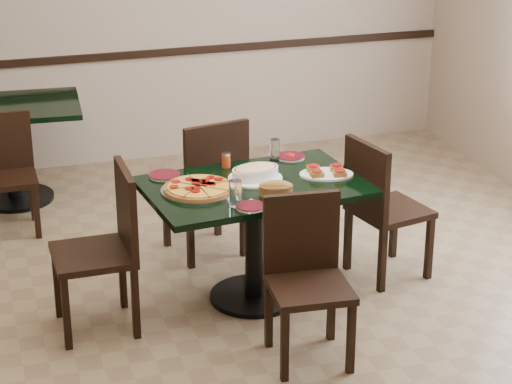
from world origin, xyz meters
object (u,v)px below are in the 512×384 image
object	(u,v)px
main_table	(254,213)
back_chair_near	(7,167)
chair_right	(380,202)
pepperoni_pizza	(199,188)
bread_basket	(276,188)
back_table	(10,134)
chair_near	(306,269)
lasagna_casserole	(255,172)
chair_left	(108,240)
bruschetta_platter	(326,172)
chair_far	(210,181)

from	to	relation	value
main_table	back_chair_near	distance (m)	2.03
main_table	chair_right	bearing A→B (deg)	-2.31
back_chair_near	pepperoni_pizza	world-z (taller)	back_chair_near
pepperoni_pizza	bread_basket	distance (m)	0.45
back_table	bread_basket	size ratio (longest dim) A/B	5.00
chair_near	lasagna_casserole	xyz separation A→B (m)	(-0.06, 0.74, 0.29)
chair_left	bruschetta_platter	size ratio (longest dim) A/B	2.58
main_table	pepperoni_pizza	size ratio (longest dim) A/B	3.07
chair_near	chair_left	world-z (taller)	chair_left
pepperoni_pizza	bread_basket	world-z (taller)	bread_basket
main_table	back_table	size ratio (longest dim) A/B	1.22
chair_right	bread_basket	xyz separation A→B (m)	(-0.76, -0.26, 0.28)
chair_right	pepperoni_pizza	bearing A→B (deg)	80.61
back_chair_near	bread_basket	size ratio (longest dim) A/B	3.77
lasagna_casserole	bread_basket	xyz separation A→B (m)	(0.04, -0.27, -0.01)
chair_near	chair_left	bearing A→B (deg)	152.28
chair_far	chair_near	bearing A→B (deg)	86.48
pepperoni_pizza	chair_near	bearing A→B (deg)	-57.61
pepperoni_pizza	chair_left	bearing A→B (deg)	-174.09
bruschetta_platter	back_chair_near	bearing A→B (deg)	154.99
chair_left	bread_basket	xyz separation A→B (m)	(0.95, -0.13, 0.25)
bread_basket	back_chair_near	bearing A→B (deg)	141.18
chair_far	chair_right	xyz separation A→B (m)	(0.93, -0.61, -0.02)
main_table	back_table	world-z (taller)	same
back_table	lasagna_casserole	bearing A→B (deg)	-52.91
back_chair_near	bread_basket	bearing A→B (deg)	-50.81
back_table	chair_right	distance (m)	2.89
bruschetta_platter	chair_right	bearing A→B (deg)	23.12
chair_near	bread_basket	world-z (taller)	chair_near
chair_near	back_chair_near	size ratio (longest dim) A/B	1.09
back_table	chair_near	xyz separation A→B (m)	(1.35, -2.73, -0.02)
main_table	chair_near	xyz separation A→B (m)	(0.08, -0.67, -0.07)
main_table	back_chair_near	size ratio (longest dim) A/B	1.62
pepperoni_pizza	chair_far	bearing A→B (deg)	70.78
chair_far	pepperoni_pizza	world-z (taller)	chair_far
main_table	lasagna_casserole	xyz separation A→B (m)	(0.03, 0.07, 0.23)
chair_far	back_chair_near	xyz separation A→B (m)	(-1.23, 0.87, -0.08)
chair_near	bread_basket	xyz separation A→B (m)	(-0.01, 0.48, 0.29)
pepperoni_pizza	lasagna_casserole	bearing A→B (deg)	12.67
back_table	chair_far	xyz separation A→B (m)	(1.17, -1.39, 0.01)
bread_basket	back_table	bearing A→B (deg)	132.82
back_chair_near	lasagna_casserole	distance (m)	2.02
pepperoni_pizza	bruschetta_platter	world-z (taller)	bruschetta_platter
back_chair_near	back_table	bearing A→B (deg)	82.96
chair_right	pepperoni_pizza	distance (m)	1.20
back_chair_near	bruschetta_platter	xyz separation A→B (m)	(1.78, -1.52, 0.32)
lasagna_casserole	back_chair_near	bearing A→B (deg)	122.55
back_table	back_chair_near	bearing A→B (deg)	-93.26
back_chair_near	chair_far	bearing A→B (deg)	-34.91
chair_near	lasagna_casserole	size ratio (longest dim) A/B	2.80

